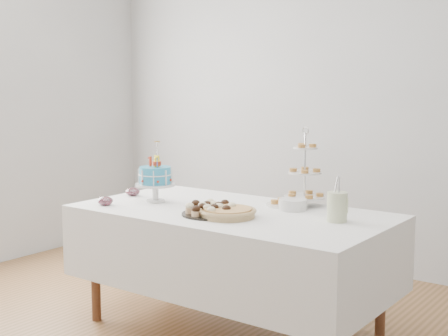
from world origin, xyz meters
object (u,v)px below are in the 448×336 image
Objects in this scene: birthday_cake at (155,186)px; pie at (228,212)px; jam_bowl_b at (133,192)px; utensil_pitcher at (337,206)px; table at (231,247)px; plate_stack at (293,204)px; pastry_plate at (286,203)px; jam_bowl_a at (105,201)px; tiered_stand at (305,173)px; cupcake_tray at (211,209)px.

birthday_cake is 0.67m from pie.
jam_bowl_b is 1.50m from utensil_pitcher.
table is 11.09× the size of plate_stack.
plate_stack is at bearing 38.10° from table.
utensil_pitcher is (1.21, 0.17, -0.02)m from birthday_cake.
table is 19.41× the size of jam_bowl_b.
pastry_plate is at bearing 138.35° from plate_stack.
jam_bowl_a is at bearing -168.65° from pie.
pie is 1.93× the size of plate_stack.
tiered_stand reaches higher than pastry_plate.
jam_bowl_b is (-1.03, -0.32, 0.01)m from pastry_plate.
cupcake_tray is at bearing -176.23° from pie.
jam_bowl_a is 1.46m from utensil_pitcher.
table is 5.59× the size of cupcake_tray.
jam_bowl_a is at bearing -143.83° from tiered_stand.
birthday_cake is at bearing -15.30° from jam_bowl_b.
tiered_stand reaches higher than pie.
jam_bowl_b is at bearing -168.66° from plate_stack.
plate_stack reaches higher than jam_bowl_b.
birthday_cake is 1.23m from utensil_pitcher.
table is 0.85m from jam_bowl_a.
pie is at bearing -0.85° from birthday_cake.
jam_bowl_b is at bearing 179.76° from table.
plate_stack is (0.20, 0.41, 0.00)m from pie.
pastry_plate is (0.10, 0.50, -0.01)m from pie.
utensil_pitcher is at bearing 15.93° from birthday_cake.
birthday_cake is at bearing 171.11° from pie.
birthday_cake reaches higher than table.
jam_bowl_a is (-0.93, -0.66, 0.01)m from pastry_plate.
tiered_stand is 0.24m from plate_stack.
birthday_cake reaches higher than jam_bowl_b.
plate_stack is 1.16m from jam_bowl_b.
jam_bowl_a is (-0.18, -0.27, -0.08)m from birthday_cake.
birthday_cake is at bearing -160.26° from plate_stack.
table is at bearing -0.24° from jam_bowl_b.
tiered_stand is at bearing 94.73° from plate_stack.
jam_bowl_b is at bearing 167.13° from cupcake_tray.
jam_bowl_a is 0.36m from jam_bowl_b.
tiered_stand is 1.96× the size of utensil_pitcher.
pie is at bearing -157.35° from utensil_pitcher.
utensil_pitcher is at bearing -39.08° from tiered_stand.
pie is 0.62m from utensil_pitcher.
jam_bowl_a is 0.38× the size of utensil_pitcher.
tiered_stand is 1.97× the size of pastry_plate.
jam_bowl_b reaches higher than table.
birthday_cake is 0.91m from plate_stack.
tiered_stand is 0.22m from pastry_plate.
utensil_pitcher reaches higher than plate_stack.
cupcake_tray is at bearing 12.55° from jam_bowl_a.
plate_stack is at bearing 11.34° from jam_bowl_b.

